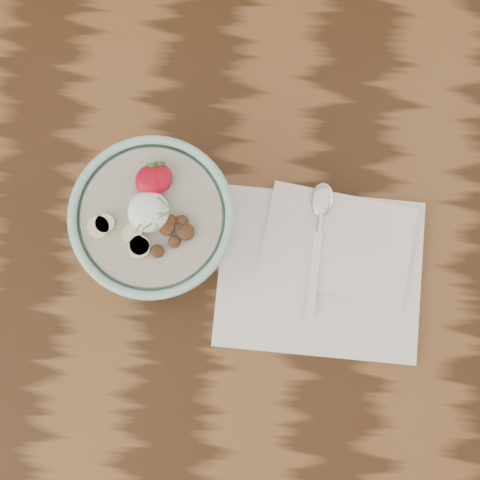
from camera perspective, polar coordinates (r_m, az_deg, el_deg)
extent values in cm
cube|color=#311B0C|center=(89.11, -4.72, -1.22)|extent=(160.00, 90.00, 4.00)
cylinder|color=#91C3B1|center=(87.22, -6.75, 0.88)|extent=(8.50, 8.50, 1.21)
torus|color=#91C3B1|center=(77.51, -7.60, 2.01)|extent=(19.34, 19.34, 1.11)
cylinder|color=#BAB29A|center=(78.10, -7.54, 1.93)|extent=(16.40, 16.40, 1.01)
ellipsoid|color=white|center=(76.80, -7.82, 2.42)|extent=(4.82, 4.82, 2.65)
ellipsoid|color=#A40719|center=(77.51, -6.96, 5.26)|extent=(3.18, 3.50, 1.75)
cone|color=#286623|center=(77.54, -6.88, 6.34)|extent=(1.40, 1.03, 1.52)
ellipsoid|color=#A40719|center=(77.46, -7.64, 5.00)|extent=(3.50, 3.84, 1.92)
cone|color=#286623|center=(77.52, -7.56, 6.18)|extent=(1.40, 1.03, 1.52)
cylinder|color=beige|center=(78.01, -11.97, 1.07)|extent=(2.55, 2.55, 0.70)
cylinder|color=beige|center=(76.86, -8.53, -0.47)|extent=(2.30, 2.30, 0.70)
cylinder|color=beige|center=(77.18, -9.17, 0.47)|extent=(2.29, 2.29, 0.70)
cylinder|color=beige|center=(76.84, -8.60, -0.68)|extent=(2.55, 2.55, 0.70)
cylinder|color=beige|center=(77.94, -11.44, 1.40)|extent=(2.21, 2.21, 0.70)
ellipsoid|color=#4F2E17|center=(76.63, -4.89, 1.68)|extent=(1.81, 1.77, 0.99)
ellipsoid|color=#4F2E17|center=(76.73, -6.02, 1.71)|extent=(2.18, 2.16, 1.06)
ellipsoid|color=#4F2E17|center=(76.31, -5.60, -0.14)|extent=(2.09, 2.09, 0.83)
ellipsoid|color=#4F2E17|center=(76.17, -4.63, 0.68)|extent=(2.47, 2.46, 1.39)
ellipsoid|color=#4F2E17|center=(76.53, -6.22, 1.00)|extent=(1.87, 2.00, 1.00)
ellipsoid|color=#4F2E17|center=(76.74, -5.15, 1.73)|extent=(1.50, 1.39, 0.64)
ellipsoid|color=#4F2E17|center=(76.34, -7.07, -0.95)|extent=(2.15, 2.17, 1.23)
cylinder|color=#438438|center=(75.24, -7.11, 0.92)|extent=(0.38, 1.37, 0.23)
cylinder|color=#438438|center=(75.70, -6.58, 3.23)|extent=(1.38, 1.24, 0.24)
cylinder|color=#438438|center=(75.57, -7.32, 2.24)|extent=(0.20, 1.23, 0.22)
cylinder|color=#438438|center=(75.42, -6.12, 2.39)|extent=(1.45, 0.83, 0.23)
cylinder|color=#438438|center=(75.43, -7.92, 1.15)|extent=(1.16, 0.98, 0.23)
cylinder|color=#438438|center=(75.45, -6.59, 2.25)|extent=(1.23, 0.25, 0.22)
cylinder|color=#438438|center=(75.55, -8.70, 0.99)|extent=(0.71, 1.16, 0.22)
cylinder|color=#438438|center=(75.41, -6.47, 2.13)|extent=(1.56, 1.01, 0.24)
cylinder|color=#438438|center=(75.84, -7.78, 2.99)|extent=(0.74, 0.99, 0.22)
cylinder|color=#438438|center=(75.80, -8.09, 2.61)|extent=(1.30, 0.26, 0.22)
cylinder|color=#438438|center=(75.39, -6.18, 2.26)|extent=(1.79, 0.47, 0.24)
cube|color=white|center=(86.64, 6.80, -2.88)|extent=(26.22, 21.31, 1.00)
cube|color=white|center=(86.58, 8.33, -0.31)|extent=(20.35, 15.12, 0.60)
cube|color=silver|center=(85.27, 6.33, -2.98)|extent=(1.52, 11.15, 0.34)
cylinder|color=silver|center=(86.07, 6.83, 1.65)|extent=(0.80, 2.93, 0.68)
ellipsoid|color=silver|center=(86.50, 7.03, 3.47)|extent=(3.14, 4.56, 0.92)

